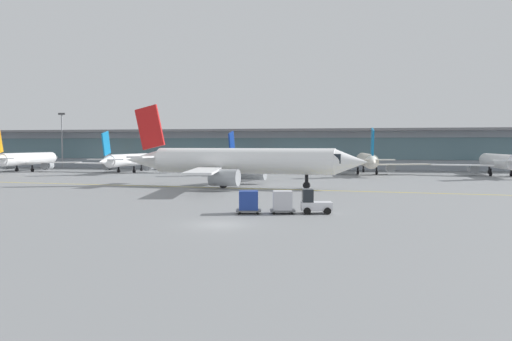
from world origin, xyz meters
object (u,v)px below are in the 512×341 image
(taxiing_regional_jet, at_px, (240,162))
(gate_airplane_3, at_px, (367,161))
(cargo_dolly_trailing, at_px, (249,201))
(apron_light_mast_0, at_px, (62,138))
(baggage_tug, at_px, (314,203))
(gate_airplane_0, at_px, (28,159))
(gate_airplane_1, at_px, (129,160))
(cargo_dolly_lead, at_px, (283,201))
(gate_airplane_4, at_px, (499,162))
(gate_airplane_2, at_px, (247,161))

(taxiing_regional_jet, bearing_deg, gate_airplane_3, 70.07)
(cargo_dolly_trailing, height_order, apron_light_mast_0, apron_light_mast_0)
(baggage_tug, bearing_deg, gate_airplane_0, 127.75)
(baggage_tug, bearing_deg, apron_light_mast_0, 121.38)
(gate_airplane_0, relative_size, gate_airplane_1, 1.05)
(gate_airplane_3, height_order, baggage_tug, gate_airplane_3)
(gate_airplane_1, distance_m, cargo_dolly_trailing, 71.85)
(gate_airplane_1, distance_m, apron_light_mast_0, 30.71)
(gate_airplane_0, relative_size, baggage_tug, 9.59)
(gate_airplane_1, distance_m, cargo_dolly_lead, 72.95)
(gate_airplane_0, xyz_separation_m, gate_airplane_4, (97.64, 1.65, 0.00))
(cargo_dolly_trailing, bearing_deg, baggage_tug, -0.00)
(gate_airplane_2, bearing_deg, gate_airplane_4, -86.41)
(apron_light_mast_0, bearing_deg, taxiing_regional_jet, -41.33)
(gate_airplane_0, height_order, gate_airplane_2, gate_airplane_0)
(cargo_dolly_trailing, bearing_deg, gate_airplane_4, 49.56)
(gate_airplane_2, relative_size, gate_airplane_4, 0.95)
(cargo_dolly_lead, bearing_deg, gate_airplane_0, 126.39)
(gate_airplane_4, distance_m, cargo_dolly_lead, 69.98)
(gate_airplane_4, bearing_deg, cargo_dolly_lead, 151.40)
(taxiing_regional_jet, height_order, cargo_dolly_trailing, taxiing_regional_jet)
(cargo_dolly_trailing, bearing_deg, apron_light_mast_0, 118.67)
(gate_airplane_2, bearing_deg, cargo_dolly_lead, -160.33)
(taxiing_regional_jet, distance_m, apron_light_mast_0, 75.90)
(cargo_dolly_trailing, bearing_deg, gate_airplane_1, 111.50)
(gate_airplane_3, xyz_separation_m, taxiing_regional_jet, (-17.79, -36.00, 0.83))
(gate_airplane_2, distance_m, taxiing_regional_jet, 37.16)
(gate_airplane_4, relative_size, apron_light_mast_0, 1.95)
(gate_airplane_0, distance_m, baggage_tug, 90.19)
(gate_airplane_3, distance_m, baggage_tug, 62.56)
(gate_airplane_3, xyz_separation_m, apron_light_mast_0, (-74.71, 14.05, 4.92))
(gate_airplane_3, xyz_separation_m, cargo_dolly_lead, (-8.19, -62.78, -1.63))
(gate_airplane_0, distance_m, gate_airplane_4, 97.66)
(gate_airplane_3, relative_size, taxiing_regional_jet, 0.76)
(taxiing_regional_jet, distance_m, cargo_dolly_trailing, 28.26)
(gate_airplane_4, xyz_separation_m, baggage_tug, (-30.07, -61.36, -1.79))
(gate_airplane_1, xyz_separation_m, gate_airplane_3, (49.40, 2.60, 0.12))
(gate_airplane_4, bearing_deg, cargo_dolly_trailing, 149.60)
(taxiing_regional_jet, bearing_deg, cargo_dolly_lead, -63.91)
(gate_airplane_0, height_order, baggage_tug, gate_airplane_0)
(gate_airplane_1, bearing_deg, gate_airplane_0, 89.89)
(taxiing_regional_jet, bearing_deg, baggage_tug, -58.71)
(gate_airplane_1, xyz_separation_m, cargo_dolly_trailing, (38.37, -60.72, -1.51))
(cargo_dolly_lead, bearing_deg, gate_airplane_4, 51.36)
(apron_light_mast_0, bearing_deg, gate_airplane_1, -33.34)
(gate_airplane_1, height_order, apron_light_mast_0, apron_light_mast_0)
(baggage_tug, bearing_deg, taxiing_regional_jet, 104.13)
(baggage_tug, height_order, apron_light_mast_0, apron_light_mast_0)
(gate_airplane_0, xyz_separation_m, gate_airplane_2, (48.76, 3.14, -0.13))
(gate_airplane_1, bearing_deg, cargo_dolly_lead, -145.66)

